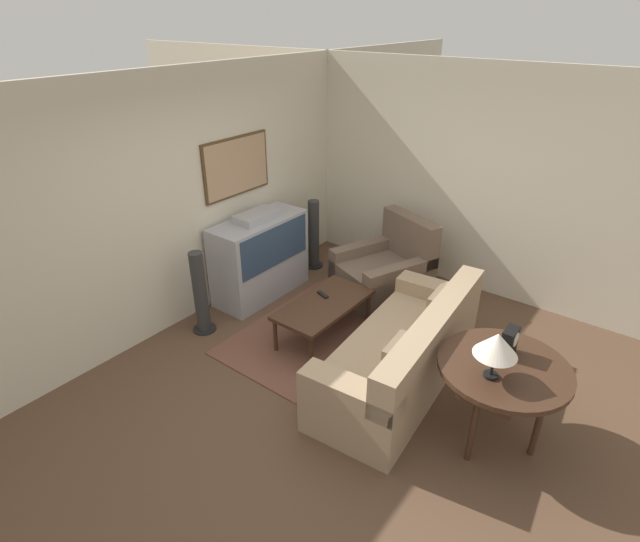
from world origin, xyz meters
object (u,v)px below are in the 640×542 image
(tv, at_px, (260,257))
(couch, at_px, (403,355))
(mantel_clock, at_px, (509,342))
(speaker_tower_left, at_px, (200,295))
(table_lamp, at_px, (497,345))
(armchair, at_px, (385,272))
(speaker_tower_right, at_px, (314,236))
(console_table, at_px, (504,373))
(coffee_table, at_px, (324,306))

(tv, distance_m, couch, 2.27)
(couch, height_order, mantel_clock, mantel_clock)
(speaker_tower_left, bearing_deg, table_lamp, -85.68)
(armchair, height_order, speaker_tower_right, armchair)
(console_table, distance_m, speaker_tower_left, 3.14)
(couch, relative_size, speaker_tower_right, 2.26)
(armchair, height_order, mantel_clock, mantel_clock)
(armchair, xyz_separation_m, table_lamp, (-1.69, -1.90, 0.73))
(console_table, height_order, table_lamp, table_lamp)
(coffee_table, bearing_deg, speaker_tower_left, 122.06)
(mantel_clock, xyz_separation_m, speaker_tower_left, (-0.58, 3.06, -0.40))
(speaker_tower_right, bearing_deg, tv, 176.95)
(armchair, bearing_deg, speaker_tower_right, -160.76)
(armchair, bearing_deg, tv, -120.68)
(tv, height_order, console_table, tv)
(coffee_table, xyz_separation_m, speaker_tower_right, (1.26, 1.13, 0.06))
(table_lamp, xyz_separation_m, mantel_clock, (0.35, -0.00, -0.17))
(tv, height_order, couch, tv)
(tv, bearing_deg, console_table, -100.00)
(coffee_table, bearing_deg, speaker_tower_right, 41.91)
(couch, bearing_deg, table_lamp, 65.19)
(mantel_clock, bearing_deg, speaker_tower_left, 100.80)
(coffee_table, distance_m, mantel_clock, 1.99)
(console_table, relative_size, table_lamp, 2.63)
(armchair, relative_size, console_table, 1.22)
(tv, relative_size, couch, 0.57)
(couch, bearing_deg, speaker_tower_right, -127.99)
(couch, distance_m, speaker_tower_left, 2.24)
(couch, relative_size, table_lamp, 5.54)
(couch, distance_m, table_lamp, 1.18)
(coffee_table, xyz_separation_m, mantel_clock, (-0.12, -1.93, 0.46))
(mantel_clock, bearing_deg, console_table, -164.06)
(speaker_tower_right, bearing_deg, couch, -123.12)
(tv, xyz_separation_m, armchair, (0.93, -1.21, -0.21))
(couch, relative_size, coffee_table, 1.91)
(couch, relative_size, mantel_clock, 9.30)
(mantel_clock, bearing_deg, armchair, 54.90)
(coffee_table, relative_size, console_table, 1.10)
(coffee_table, bearing_deg, table_lamp, -103.91)
(armchair, xyz_separation_m, speaker_tower_right, (0.05, 1.16, 0.15))
(tv, xyz_separation_m, coffee_table, (-0.28, -1.18, -0.12))
(table_lamp, relative_size, speaker_tower_left, 0.41)
(couch, xyz_separation_m, armchair, (1.37, 1.01, -0.02))
(coffee_table, bearing_deg, couch, -98.49)
(tv, xyz_separation_m, speaker_tower_right, (0.98, -0.05, -0.06))
(mantel_clock, distance_m, speaker_tower_left, 3.14)
(speaker_tower_right, bearing_deg, armchair, -92.44)
(tv, bearing_deg, armchair, -52.36)
(console_table, bearing_deg, table_lamp, 166.97)
(mantel_clock, height_order, speaker_tower_right, mantel_clock)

